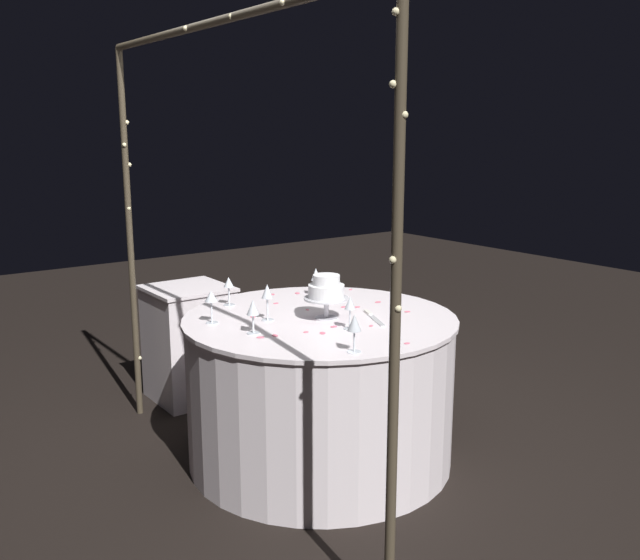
% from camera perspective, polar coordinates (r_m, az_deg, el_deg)
% --- Properties ---
extents(ground_plane, '(12.00, 12.00, 0.00)m').
position_cam_1_polar(ground_plane, '(3.71, 0.00, -14.45)').
color(ground_plane, black).
extents(decorative_arch, '(2.27, 0.06, 2.12)m').
position_cam_1_polar(decorative_arch, '(3.04, -8.09, 7.59)').
color(decorative_arch, '#473D2D').
rests_on(decorative_arch, ground).
extents(main_table, '(1.37, 1.37, 0.76)m').
position_cam_1_polar(main_table, '(3.55, 0.00, -8.96)').
color(main_table, white).
rests_on(main_table, ground).
extents(side_table, '(0.48, 0.48, 0.72)m').
position_cam_1_polar(side_table, '(4.43, -10.76, -5.11)').
color(side_table, white).
rests_on(side_table, ground).
extents(tiered_cake, '(0.22, 0.22, 0.22)m').
position_cam_1_polar(tiered_cake, '(3.36, 0.56, -0.86)').
color(tiered_cake, silver).
rests_on(tiered_cake, main_table).
extents(wine_glass_0, '(0.06, 0.06, 0.15)m').
position_cam_1_polar(wine_glass_0, '(3.66, -7.57, -0.38)').
color(wine_glass_0, silver).
rests_on(wine_glass_0, main_table).
extents(wine_glass_1, '(0.06, 0.06, 0.16)m').
position_cam_1_polar(wine_glass_1, '(3.33, -9.00, -1.50)').
color(wine_glass_1, silver).
rests_on(wine_glass_1, main_table).
extents(wine_glass_2, '(0.06, 0.06, 0.16)m').
position_cam_1_polar(wine_glass_2, '(2.86, 2.86, -3.72)').
color(wine_glass_2, silver).
rests_on(wine_glass_2, main_table).
extents(wine_glass_3, '(0.06, 0.06, 0.18)m').
position_cam_1_polar(wine_glass_3, '(3.34, -4.39, -1.12)').
color(wine_glass_3, silver).
rests_on(wine_glass_3, main_table).
extents(wine_glass_4, '(0.06, 0.06, 0.16)m').
position_cam_1_polar(wine_glass_4, '(3.13, -5.58, -2.41)').
color(wine_glass_4, silver).
rests_on(wine_glass_4, main_table).
extents(wine_glass_5, '(0.06, 0.06, 0.16)m').
position_cam_1_polar(wine_glass_5, '(3.85, -0.34, 0.34)').
color(wine_glass_5, silver).
rests_on(wine_glass_5, main_table).
extents(wine_glass_6, '(0.06, 0.06, 0.16)m').
position_cam_1_polar(wine_glass_6, '(3.19, 2.50, -2.10)').
color(wine_glass_6, silver).
rests_on(wine_glass_6, main_table).
extents(cake_knife, '(0.28, 0.14, 0.01)m').
position_cam_1_polar(cake_knife, '(3.42, 4.39, -3.07)').
color(cake_knife, silver).
rests_on(cake_knife, main_table).
extents(rose_petal_0, '(0.03, 0.02, 0.00)m').
position_cam_1_polar(rose_petal_0, '(3.56, -1.05, -2.48)').
color(rose_petal_0, '#EA6B84').
rests_on(rose_petal_0, main_table).
extents(rose_petal_1, '(0.02, 0.03, 0.00)m').
position_cam_1_polar(rose_petal_1, '(3.62, 1.96, -2.24)').
color(rose_petal_1, '#EA6B84').
rests_on(rose_petal_1, main_table).
extents(rose_petal_2, '(0.02, 0.03, 0.00)m').
position_cam_1_polar(rose_petal_2, '(3.70, -3.67, -1.94)').
color(rose_petal_2, '#EA6B84').
rests_on(rose_petal_2, main_table).
extents(rose_petal_3, '(0.03, 0.04, 0.00)m').
position_cam_1_polar(rose_petal_3, '(3.62, 3.10, -2.24)').
color(rose_petal_3, '#EA6B84').
rests_on(rose_petal_3, main_table).
extents(rose_petal_4, '(0.02, 0.03, 0.00)m').
position_cam_1_polar(rose_petal_4, '(4.02, 2.55, -0.79)').
color(rose_petal_4, '#EA6B84').
rests_on(rose_petal_4, main_table).
extents(rose_petal_5, '(0.05, 0.04, 0.00)m').
position_cam_1_polar(rose_petal_5, '(3.15, 0.21, -4.41)').
color(rose_petal_5, '#EA6B84').
rests_on(rose_petal_5, main_table).
extents(rose_petal_6, '(0.03, 0.04, 0.00)m').
position_cam_1_polar(rose_petal_6, '(3.25, 1.15, -3.87)').
color(rose_petal_6, '#EA6B84').
rests_on(rose_petal_6, main_table).
extents(rose_petal_7, '(0.04, 0.04, 0.00)m').
position_cam_1_polar(rose_petal_7, '(3.90, -3.95, -1.19)').
color(rose_petal_7, '#EA6B84').
rests_on(rose_petal_7, main_table).
extents(rose_petal_8, '(0.03, 0.04, 0.00)m').
position_cam_1_polar(rose_petal_8, '(3.73, 4.82, -1.83)').
color(rose_petal_8, '#EA6B84').
rests_on(rose_petal_8, main_table).
extents(rose_petal_9, '(0.04, 0.03, 0.00)m').
position_cam_1_polar(rose_petal_9, '(3.44, -5.60, -3.06)').
color(rose_petal_9, '#EA6B84').
rests_on(rose_petal_9, main_table).
extents(rose_petal_10, '(0.04, 0.03, 0.00)m').
position_cam_1_polar(rose_petal_10, '(3.12, -3.75, -4.61)').
color(rose_petal_10, '#EA6B84').
rests_on(rose_petal_10, main_table).
extents(rose_petal_11, '(0.05, 0.04, 0.00)m').
position_cam_1_polar(rose_petal_11, '(3.92, -1.89, -1.09)').
color(rose_petal_11, '#EA6B84').
rests_on(rose_petal_11, main_table).
extents(rose_petal_12, '(0.03, 0.03, 0.00)m').
position_cam_1_polar(rose_petal_12, '(3.02, 7.22, -5.22)').
color(rose_petal_12, '#EA6B84').
rests_on(rose_petal_12, main_table).
extents(rose_petal_13, '(0.03, 0.03, 0.00)m').
position_cam_1_polar(rose_petal_13, '(3.27, 4.25, -3.80)').
color(rose_petal_13, '#EA6B84').
rests_on(rose_petal_13, main_table).
extents(rose_petal_14, '(0.03, 0.04, 0.00)m').
position_cam_1_polar(rose_petal_14, '(3.55, 7.24, -2.61)').
color(rose_petal_14, '#EA6B84').
rests_on(rose_petal_14, main_table).
extents(rose_petal_15, '(0.03, 0.03, 0.00)m').
position_cam_1_polar(rose_petal_15, '(3.17, -1.17, -4.33)').
color(rose_petal_15, '#EA6B84').
rests_on(rose_petal_15, main_table).
extents(rose_petal_16, '(0.04, 0.04, 0.00)m').
position_cam_1_polar(rose_petal_16, '(3.10, -4.96, -4.75)').
color(rose_petal_16, '#EA6B84').
rests_on(rose_petal_16, main_table).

